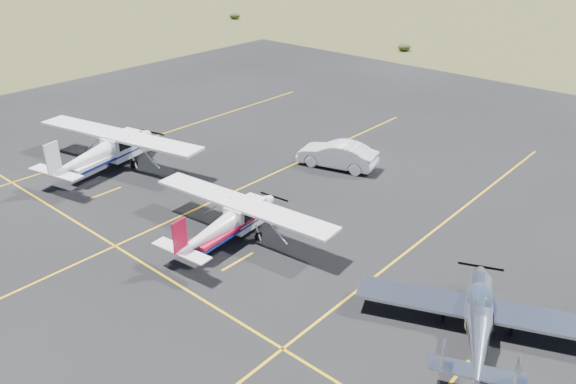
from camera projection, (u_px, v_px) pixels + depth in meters
ground at (412, 297)px, 23.76m from camera, size 1600.00×1600.00×0.00m
apron at (288, 240)px, 27.91m from camera, size 72.00×72.00×0.02m
aircraft_low_wing at (479, 315)px, 21.13m from camera, size 7.10×9.31×2.07m
aircraft_cessna at (229, 221)px, 27.25m from camera, size 6.40×10.63×2.68m
aircraft_plain at (105, 150)px, 34.96m from camera, size 7.90×12.46×3.15m
sedan at (337, 155)px, 35.72m from camera, size 3.06×5.34×1.67m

